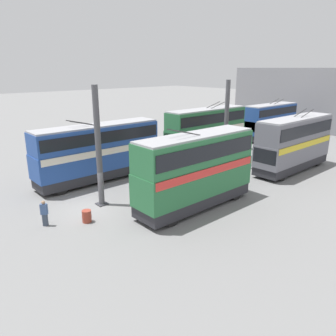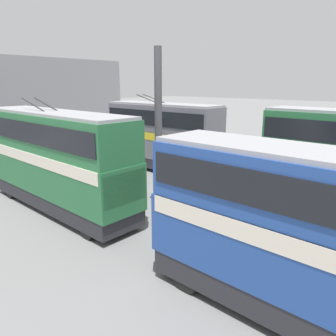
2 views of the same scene
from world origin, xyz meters
name	(u,v)px [view 1 (image 1 of 2)]	position (x,y,z in m)	size (l,w,h in m)	color
ground_plane	(88,209)	(0.00, 0.00, 0.00)	(240.00, 240.00, 0.00)	slate
support_column_near	(99,149)	(1.18, 0.00, 4.17)	(0.76, 0.76, 8.60)	#4C4C51
support_column_far	(226,127)	(15.23, 0.00, 4.17)	(0.76, 0.76, 8.60)	#4C4C51
bus_left_near	(196,167)	(5.97, -4.91, 3.04)	(9.59, 2.54, 5.97)	black
bus_left_far	(294,141)	(19.52, -4.91, 2.95)	(9.99, 2.54, 5.82)	black
bus_right_near	(99,149)	(3.94, 4.91, 2.86)	(11.48, 2.54, 5.63)	black
bus_right_mid	(207,129)	(17.91, 4.91, 3.00)	(10.94, 2.54, 5.90)	black
bus_right_far	(270,119)	(31.12, 4.91, 2.76)	(9.73, 2.54, 5.46)	black
person_by_left_row	(136,196)	(2.70, -2.27, 0.96)	(0.40, 0.48, 1.80)	#384251
person_aisle_foreground	(44,213)	(-3.27, -0.62, 0.91)	(0.47, 0.47, 1.72)	#384251
person_aisle_midway	(174,173)	(8.30, -0.06, 0.92)	(0.48, 0.45, 1.74)	#2D2D33
oil_drum	(87,216)	(-1.03, -1.88, 0.40)	(0.63, 0.63, 0.81)	#933828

